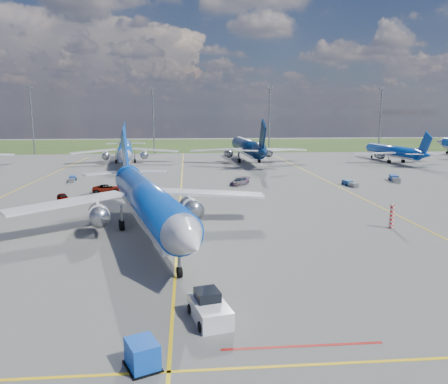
{
  "coord_description": "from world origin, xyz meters",
  "views": [
    {
      "loc": [
        1.17,
        -41.87,
        13.98
      ],
      "look_at": [
        5.82,
        12.55,
        4.0
      ],
      "focal_mm": 35.0,
      "sensor_mm": 36.0,
      "label": 1
    }
  ],
  "objects": [
    {
      "name": "baggage_tug_e",
      "position": [
        43.73,
        43.51,
        0.55
      ],
      "size": [
        2.81,
        5.44,
        1.18
      ],
      "rotation": [
        0.0,
        0.0,
        -0.28
      ],
      "color": "#1B42A5",
      "rests_on": "ground"
    },
    {
      "name": "service_car_c",
      "position": [
        11.37,
        41.7,
        0.71
      ],
      "size": [
        4.73,
        4.94,
        1.41
      ],
      "primitive_type": "imported",
      "rotation": [
        0.0,
        0.0,
        -0.73
      ],
      "color": "#999999",
      "rests_on": "ground"
    },
    {
      "name": "floodlight_masts",
      "position": [
        10.0,
        110.0,
        12.56
      ],
      "size": [
        202.2,
        0.5,
        22.7
      ],
      "color": "slate",
      "rests_on": "ground"
    },
    {
      "name": "baggage_tug_w",
      "position": [
        32.45,
        38.9,
        0.45
      ],
      "size": [
        1.89,
        4.46,
        0.97
      ],
      "rotation": [
        0.0,
        0.0,
        0.18
      ],
      "color": "#184D94",
      "rests_on": "ground"
    },
    {
      "name": "service_car_a",
      "position": [
        -18.66,
        28.38,
        0.62
      ],
      "size": [
        2.87,
        3.92,
        1.24
      ],
      "primitive_type": "imported",
      "rotation": [
        0.0,
        0.0,
        0.44
      ],
      "color": "#999999",
      "rests_on": "ground"
    },
    {
      "name": "uld_container",
      "position": [
        -1.46,
        -19.39,
        0.77
      ],
      "size": [
        2.19,
        2.39,
        1.54
      ],
      "primitive_type": "cube",
      "rotation": [
        0.0,
        0.0,
        0.41
      ],
      "color": "blue",
      "rests_on": "ground"
    },
    {
      "name": "main_airliner",
      "position": [
        -3.43,
        8.1,
        0.0
      ],
      "size": [
        43.85,
        51.25,
        11.53
      ],
      "primitive_type": null,
      "rotation": [
        0.0,
        0.0,
        0.26
      ],
      "color": "#0C42AE",
      "rests_on": "ground"
    },
    {
      "name": "bg_jet_ne",
      "position": [
        59.65,
        78.02,
        0.0
      ],
      "size": [
        29.04,
        36.51,
        9.01
      ],
      "primitive_type": null,
      "rotation": [
        0.0,
        0.0,
        3.23
      ],
      "color": "#0C42AE",
      "rests_on": "ground"
    },
    {
      "name": "bg_jet_nnw",
      "position": [
        -15.66,
        79.36,
        0.0
      ],
      "size": [
        36.66,
        45.2,
        10.87
      ],
      "primitive_type": null,
      "rotation": [
        0.0,
        0.0,
        0.13
      ],
      "color": "#0C42AE",
      "rests_on": "ground"
    },
    {
      "name": "service_car_b",
      "position": [
        -12.95,
        35.54,
        0.71
      ],
      "size": [
        5.36,
        2.98,
        1.42
      ],
      "primitive_type": "imported",
      "rotation": [
        0.0,
        0.0,
        1.7
      ],
      "color": "#999999",
      "rests_on": "ground"
    },
    {
      "name": "pushback_tug",
      "position": [
        2.54,
        -14.04,
        0.79
      ],
      "size": [
        3.06,
        5.87,
        1.95
      ],
      "rotation": [
        0.0,
        0.0,
        0.24
      ],
      "color": "silver",
      "rests_on": "ground"
    },
    {
      "name": "taxiway_lines",
      "position": [
        0.17,
        27.7,
        0.01
      ],
      "size": [
        60.25,
        160.0,
        0.02
      ],
      "color": "yellow",
      "rests_on": "ground"
    },
    {
      "name": "ground",
      "position": [
        0.0,
        0.0,
        0.0
      ],
      "size": [
        400.0,
        400.0,
        0.0
      ],
      "primitive_type": "plane",
      "color": "#525250",
      "rests_on": "ground"
    },
    {
      "name": "grass_strip",
      "position": [
        0.0,
        150.0,
        0.0
      ],
      "size": [
        400.0,
        80.0,
        0.01
      ],
      "primitive_type": "cube",
      "color": "#2D4719",
      "rests_on": "ground"
    },
    {
      "name": "baggage_tug_c",
      "position": [
        -22.48,
        49.43,
        0.46
      ],
      "size": [
        1.83,
        4.54,
        0.99
      ],
      "rotation": [
        0.0,
        0.0,
        0.15
      ],
      "color": "#184293",
      "rests_on": "ground"
    },
    {
      "name": "bg_jet_n",
      "position": [
        18.56,
        82.69,
        0.0
      ],
      "size": [
        37.08,
        47.53,
        12.05
      ],
      "primitive_type": null,
      "rotation": [
        0.0,
        0.0,
        3.19
      ],
      "color": "#081E43",
      "rests_on": "ground"
    },
    {
      "name": "warning_post",
      "position": [
        26.0,
        8.0,
        1.5
      ],
      "size": [
        0.5,
        0.5,
        3.0
      ],
      "primitive_type": "cylinder",
      "color": "red",
      "rests_on": "ground"
    }
  ]
}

